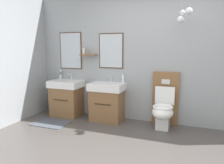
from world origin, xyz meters
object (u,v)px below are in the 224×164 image
(vanity_sink_left, at_px, (67,97))
(soap_dispenser, at_px, (123,79))
(toilet, at_px, (164,107))
(toothbrush_cup, at_px, (61,76))
(vanity_sink_right, at_px, (107,101))

(vanity_sink_left, relative_size, soap_dispenser, 4.28)
(toilet, distance_m, toothbrush_cup, 2.35)
(toothbrush_cup, distance_m, soap_dispenser, 1.46)
(toothbrush_cup, xyz_separation_m, soap_dispenser, (1.46, 0.01, 0.02))
(vanity_sink_left, bearing_deg, vanity_sink_right, 0.00)
(soap_dispenser, bearing_deg, toothbrush_cup, -179.61)
(soap_dispenser, bearing_deg, vanity_sink_left, -171.36)
(vanity_sink_right, relative_size, toothbrush_cup, 3.81)
(toilet, xyz_separation_m, soap_dispenser, (-0.84, 0.17, 0.45))
(toothbrush_cup, bearing_deg, soap_dispenser, 0.39)
(vanity_sink_left, height_order, vanity_sink_right, same)
(vanity_sink_left, bearing_deg, toothbrush_cup, 145.99)
(toilet, bearing_deg, vanity_sink_right, -179.36)
(vanity_sink_left, xyz_separation_m, toothbrush_cup, (-0.26, 0.17, 0.42))
(toothbrush_cup, relative_size, soap_dispenser, 1.12)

